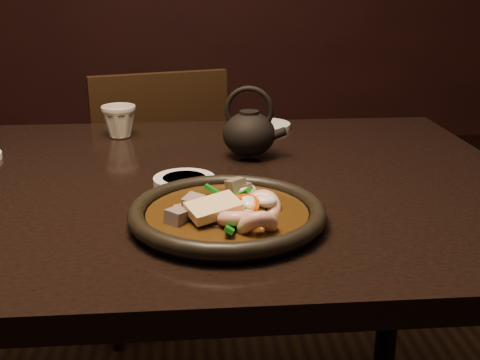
{
  "coord_description": "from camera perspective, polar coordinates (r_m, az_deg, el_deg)",
  "views": [
    {
      "loc": [
        0.19,
        -1.04,
        1.11
      ],
      "look_at": [
        0.26,
        -0.16,
        0.8
      ],
      "focal_mm": 45.0,
      "sensor_mm": 36.0,
      "label": 1
    }
  ],
  "objects": [
    {
      "name": "soy_dish",
      "position": [
        1.07,
        -5.3,
        -0.12
      ],
      "size": [
        0.11,
        0.11,
        0.02
      ],
      "primitive_type": "cylinder",
      "color": "silver",
      "rests_on": "table"
    },
    {
      "name": "stirfry",
      "position": [
        0.9,
        -0.87,
        -3.0
      ],
      "size": [
        0.18,
        0.2,
        0.06
      ],
      "color": "#331E09",
      "rests_on": "plate"
    },
    {
      "name": "teapot",
      "position": [
        1.22,
        0.89,
        4.61
      ],
      "size": [
        0.13,
        0.11,
        0.14
      ],
      "rotation": [
        0.0,
        0.0,
        -0.21
      ],
      "color": "black",
      "rests_on": "table"
    },
    {
      "name": "chair",
      "position": [
        1.88,
        -7.98,
        -1.22
      ],
      "size": [
        0.49,
        0.49,
        0.85
      ],
      "rotation": [
        0.0,
        0.0,
        3.41
      ],
      "color": "black",
      "rests_on": "floor"
    },
    {
      "name": "saucer_right",
      "position": [
        1.46,
        2.37,
        5.17
      ],
      "size": [
        0.12,
        0.12,
        0.01
      ],
      "primitive_type": "cylinder",
      "color": "silver",
      "rests_on": "table"
    },
    {
      "name": "table",
      "position": [
        1.15,
        -13.92,
        -3.8
      ],
      "size": [
        1.6,
        0.9,
        0.75
      ],
      "color": "black",
      "rests_on": "floor"
    },
    {
      "name": "tea_cup",
      "position": [
        1.4,
        -11.39,
        5.58
      ],
      "size": [
        0.09,
        0.08,
        0.08
      ],
      "primitive_type": "imported",
      "rotation": [
        0.0,
        0.0,
        -0.1
      ],
      "color": "beige",
      "rests_on": "table"
    },
    {
      "name": "plate",
      "position": [
        0.9,
        -1.22,
        -3.27
      ],
      "size": [
        0.3,
        0.3,
        0.03
      ],
      "color": "black",
      "rests_on": "table"
    }
  ]
}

